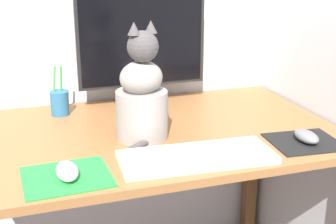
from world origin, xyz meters
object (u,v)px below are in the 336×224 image
at_px(keyboard, 197,156).
at_px(pen_cup, 60,103).
at_px(computer_mouse_left, 67,171).
at_px(cat, 142,96).
at_px(computer_mouse_right, 306,136).
at_px(monitor, 142,47).

relative_size(keyboard, pen_cup, 2.54).
bearing_deg(keyboard, computer_mouse_left, -176.96).
bearing_deg(cat, computer_mouse_right, -41.14).
bearing_deg(computer_mouse_right, computer_mouse_left, -179.04).
height_order(monitor, cat, monitor).
bearing_deg(pen_cup, computer_mouse_right, -36.26).
bearing_deg(pen_cup, computer_mouse_left, -93.75).
bearing_deg(computer_mouse_right, monitor, 125.02).
bearing_deg(keyboard, computer_mouse_right, 5.52).
relative_size(monitor, pen_cup, 2.77).
bearing_deg(computer_mouse_right, cat, 156.97).
height_order(computer_mouse_right, cat, cat).
distance_m(keyboard, cat, 0.26).
relative_size(computer_mouse_left, cat, 0.31).
xyz_separation_m(monitor, computer_mouse_left, (-0.35, -0.54, -0.20)).
height_order(monitor, computer_mouse_left, monitor).
height_order(keyboard, cat, cat).
bearing_deg(cat, keyboard, -82.65).
height_order(keyboard, computer_mouse_right, computer_mouse_right).
bearing_deg(pen_cup, keyboard, -57.98).
distance_m(cat, pen_cup, 0.39).
xyz_separation_m(computer_mouse_right, cat, (-0.46, 0.20, 0.11)).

